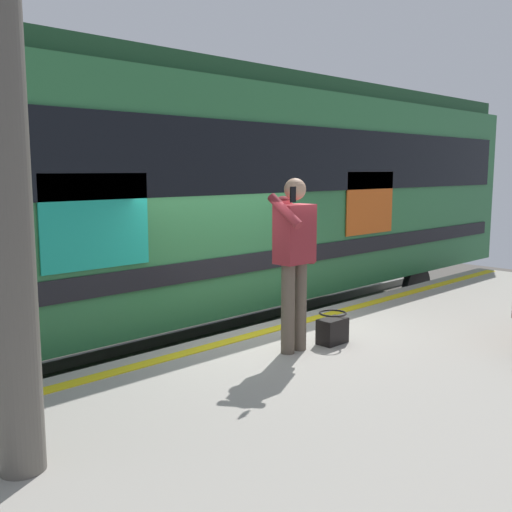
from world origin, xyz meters
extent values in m
plane|color=#4C4742|center=(0.00, 0.00, 0.00)|extent=(24.09, 24.09, 0.00)
cube|color=#9E998E|center=(0.00, 1.98, 0.48)|extent=(12.10, 3.96, 0.95)
cube|color=yellow|center=(0.00, 0.30, 0.96)|extent=(11.85, 0.16, 0.01)
cube|color=slate|center=(0.00, -1.31, 0.08)|extent=(15.72, 0.08, 0.16)
cube|color=slate|center=(0.00, -2.75, 0.08)|extent=(15.72, 0.08, 0.16)
cube|color=#2D723F|center=(-0.72, -2.03, 2.43)|extent=(13.73, 3.07, 2.96)
cube|color=#1B4426|center=(-0.72, -2.03, 4.03)|extent=(13.46, 2.83, 0.24)
cube|color=black|center=(-0.72, -0.48, 2.95)|extent=(13.05, 0.03, 0.90)
cube|color=black|center=(-0.72, -0.48, 1.62)|extent=(13.05, 0.03, 0.24)
cube|color=#D85919|center=(-3.12, -0.47, 2.28)|extent=(1.23, 0.02, 0.98)
cube|color=#19A58C|center=(1.68, -0.47, 2.28)|extent=(1.23, 0.02, 0.98)
cylinder|color=black|center=(-5.18, -0.80, 0.58)|extent=(0.84, 0.12, 0.84)
cylinder|color=black|center=(-5.18, -3.26, 0.58)|extent=(0.84, 0.12, 0.84)
cylinder|color=brown|center=(0.24, 1.02, 1.41)|extent=(0.14, 0.14, 0.92)
cylinder|color=brown|center=(0.42, 1.02, 1.41)|extent=(0.14, 0.14, 0.92)
cube|color=maroon|center=(0.33, 1.02, 2.17)|extent=(0.40, 0.24, 0.59)
sphere|color=maroon|center=(0.33, 0.86, 2.44)|extent=(0.20, 0.20, 0.20)
sphere|color=tan|center=(0.33, 1.02, 2.61)|extent=(0.22, 0.22, 0.22)
cylinder|color=maroon|center=(0.08, 1.02, 2.11)|extent=(0.09, 0.09, 0.53)
cylinder|color=maroon|center=(0.56, 1.10, 2.41)|extent=(0.09, 0.42, 0.33)
cube|color=black|center=(0.56, 1.20, 2.57)|extent=(0.07, 0.02, 0.15)
cube|color=black|center=(-0.17, 1.13, 1.09)|extent=(0.33, 0.20, 0.27)
torus|color=black|center=(-0.17, 1.13, 1.29)|extent=(0.30, 0.30, 0.02)
cylinder|color=#59544C|center=(3.35, 1.48, 2.70)|extent=(0.28, 0.28, 3.49)
camera|label=1|loc=(4.75, 4.97, 2.81)|focal=41.67mm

